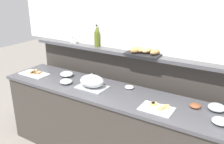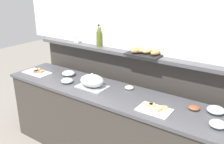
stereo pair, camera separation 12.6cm
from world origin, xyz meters
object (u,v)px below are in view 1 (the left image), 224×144
condiment_bowl_dark (195,106)px  condiment_bowl_red (129,87)px  sandwich_platter_rear (157,108)px  salt_shaker (72,40)px  pepper_shaker (75,40)px  glass_bowl_extra (67,74)px  glass_bowl_large (217,108)px  glass_bowl_small (220,121)px  olive_oil_bottle (97,37)px  sandwich_platter_front (34,73)px  serving_cloche (92,82)px  bread_basket (144,51)px  glass_bowl_medium (66,82)px

condiment_bowl_dark → condiment_bowl_red: condiment_bowl_dark is taller
sandwich_platter_rear → salt_shaker: salt_shaker is taller
pepper_shaker → glass_bowl_extra: bearing=-71.8°
sandwich_platter_rear → pepper_shaker: 1.53m
glass_bowl_large → glass_bowl_small: (0.07, -0.23, -0.00)m
glass_bowl_extra → olive_oil_bottle: size_ratio=0.59×
sandwich_platter_front → serving_cloche: bearing=2.8°
sandwich_platter_rear → bread_basket: bread_basket is taller
salt_shaker → bread_basket: salt_shaker is taller
glass_bowl_extra → salt_shaker: salt_shaker is taller
sandwich_platter_rear → glass_bowl_small: size_ratio=2.24×
sandwich_platter_rear → glass_bowl_large: (0.48, 0.26, 0.02)m
sandwich_platter_front → condiment_bowl_dark: bearing=5.1°
serving_cloche → pepper_shaker: size_ratio=3.91×
sandwich_platter_rear → glass_bowl_large: size_ratio=1.95×
glass_bowl_large → condiment_bowl_dark: 0.19m
salt_shaker → sandwich_platter_rear: bearing=-19.3°
sandwich_platter_rear → condiment_bowl_dark: condiment_bowl_dark is taller
pepper_shaker → bread_basket: (1.01, 0.00, -0.01)m
glass_bowl_medium → olive_oil_bottle: 0.69m
condiment_bowl_red → pepper_shaker: pepper_shaker is taller
sandwich_platter_front → glass_bowl_medium: 0.57m
sandwich_platter_front → salt_shaker: 0.66m
pepper_shaker → olive_oil_bottle: bearing=4.4°
glass_bowl_extra → pepper_shaker: 0.49m
sandwich_platter_rear → glass_bowl_medium: size_ratio=2.18×
olive_oil_bottle → glass_bowl_medium: bearing=-99.8°
sandwich_platter_front → salt_shaker: size_ratio=4.36×
glass_bowl_extra → pepper_shaker: bearing=108.2°
glass_bowl_small → condiment_bowl_red: 1.02m
glass_bowl_large → bread_basket: 0.96m
glass_bowl_small → condiment_bowl_red: size_ratio=1.37×
glass_bowl_large → bread_basket: (-0.86, 0.24, 0.36)m
serving_cloche → condiment_bowl_dark: serving_cloche is taller
glass_bowl_small → salt_shaker: size_ratio=1.59×
glass_bowl_medium → olive_oil_bottle: bearing=80.2°
glass_bowl_small → bread_basket: size_ratio=0.35×
glass_bowl_large → glass_bowl_medium: size_ratio=1.12×
serving_cloche → pepper_shaker: pepper_shaker is taller
olive_oil_bottle → serving_cloche: bearing=-62.0°
condiment_bowl_dark → olive_oil_bottle: size_ratio=0.39×
glass_bowl_medium → pepper_shaker: pepper_shaker is taller
sandwich_platter_front → pepper_shaker: (0.31, 0.46, 0.39)m
glass_bowl_large → condiment_bowl_red: 0.92m
glass_bowl_extra → condiment_bowl_dark: (1.59, 0.02, -0.01)m
serving_cloche → glass_bowl_large: bearing=7.9°
condiment_bowl_red → glass_bowl_extra: bearing=-174.6°
serving_cloche → salt_shaker: size_ratio=3.91×
condiment_bowl_red → sandwich_platter_front: bearing=-169.2°
serving_cloche → olive_oil_bottle: (-0.24, 0.45, 0.40)m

